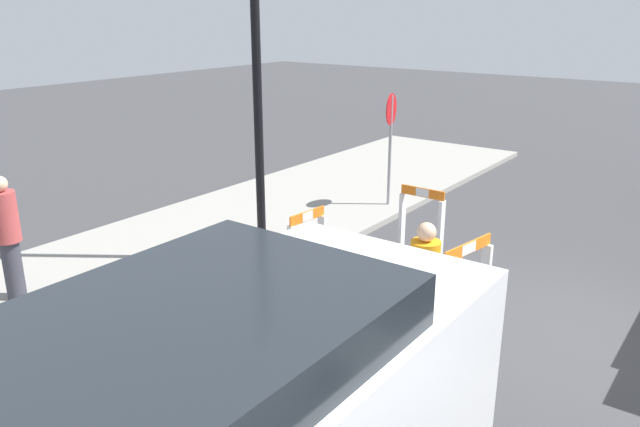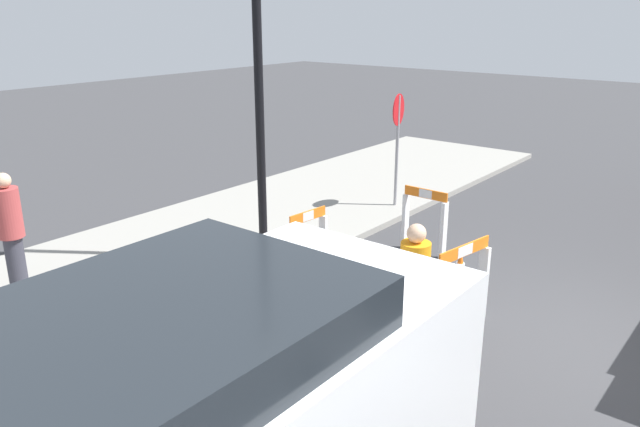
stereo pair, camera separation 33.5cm
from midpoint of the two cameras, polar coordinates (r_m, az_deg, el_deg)
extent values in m
plane|color=#38383A|center=(8.35, 27.17, -11.01)|extent=(60.00, 60.00, 0.00)
cube|color=gray|center=(11.15, -6.68, -1.48)|extent=(18.00, 3.87, 0.11)
cylinder|color=black|center=(9.69, -4.18, -3.38)|extent=(0.29, 0.29, 0.24)
cylinder|color=black|center=(9.06, -4.57, 12.56)|extent=(0.13, 0.13, 5.59)
cylinder|color=gray|center=(12.12, 7.84, 5.63)|extent=(0.06, 0.06, 2.14)
cylinder|color=red|center=(11.97, 8.00, 9.37)|extent=(0.59, 0.15, 0.60)
cube|color=white|center=(8.14, -7.30, -6.44)|extent=(0.14, 0.10, 0.83)
cube|color=white|center=(7.44, -4.45, -8.83)|extent=(0.14, 0.10, 0.83)
cube|color=orange|center=(7.59, -6.06, -4.23)|extent=(0.33, 0.88, 0.15)
cube|color=white|center=(7.59, -6.06, -4.23)|extent=(0.12, 0.27, 0.14)
cube|color=white|center=(7.60, 12.02, -8.06)|extent=(0.08, 0.14, 0.96)
cube|color=white|center=(8.29, 15.78, -6.08)|extent=(0.08, 0.14, 0.96)
cube|color=orange|center=(7.72, 14.30, -3.29)|extent=(0.95, 0.19, 0.15)
cube|color=white|center=(7.72, 14.30, -3.29)|extent=(0.29, 0.08, 0.14)
cube|color=white|center=(10.03, 12.17, -1.56)|extent=(0.13, 0.06, 0.94)
cube|color=white|center=(10.35, 8.73, -0.73)|extent=(0.13, 0.06, 0.94)
cube|color=orange|center=(10.02, 10.59, 1.80)|extent=(0.04, 0.77, 0.15)
cube|color=white|center=(10.02, 10.59, 1.80)|extent=(0.04, 0.23, 0.14)
cube|color=white|center=(9.56, 1.30, -2.52)|extent=(0.07, 0.14, 0.82)
cube|color=white|center=(9.11, -1.54, -3.59)|extent=(0.07, 0.14, 0.82)
cube|color=orange|center=(9.16, -0.08, -0.22)|extent=(0.73, 0.09, 0.15)
cube|color=white|center=(9.16, -0.08, -0.22)|extent=(0.22, 0.05, 0.14)
cube|color=black|center=(9.23, 13.59, -6.44)|extent=(0.30, 0.30, 0.04)
cone|color=orange|center=(9.12, 13.72, -4.80)|extent=(0.22, 0.22, 0.53)
cylinder|color=white|center=(9.11, 13.73, -4.65)|extent=(0.13, 0.13, 0.07)
cube|color=black|center=(7.19, 2.87, -13.47)|extent=(0.30, 0.30, 0.04)
cone|color=orange|center=(7.06, 2.90, -11.70)|extent=(0.22, 0.22, 0.47)
cylinder|color=white|center=(7.05, 2.91, -11.53)|extent=(0.13, 0.13, 0.07)
cube|color=black|center=(8.63, -5.75, -7.81)|extent=(0.30, 0.30, 0.04)
cone|color=orange|center=(8.53, -5.80, -6.40)|extent=(0.23, 0.22, 0.43)
cylinder|color=white|center=(8.52, -5.80, -6.27)|extent=(0.13, 0.13, 0.06)
cylinder|color=#33333D|center=(6.79, 9.73, -11.77)|extent=(0.31, 0.31, 0.86)
cylinder|color=orange|center=(6.43, 10.11, -5.65)|extent=(0.43, 0.43, 0.72)
sphere|color=#DBAD89|center=(6.26, 10.34, -1.81)|extent=(0.27, 0.27, 0.20)
cylinder|color=#33333D|center=(9.28, -25.08, -4.27)|extent=(0.26, 0.26, 0.80)
cylinder|color=#A33D3D|center=(9.05, -25.69, 0.05)|extent=(0.36, 0.36, 0.67)
sphere|color=#DBAD89|center=(8.94, -26.07, 2.71)|extent=(0.22, 0.22, 0.21)
cube|color=#1E2328|center=(3.61, -14.24, -13.95)|extent=(2.74, 1.77, 0.69)
cylinder|color=black|center=(5.94, -6.63, -17.94)|extent=(0.60, 0.18, 0.60)
camera|label=1|loc=(0.17, -88.93, 0.35)|focal=35.00mm
camera|label=2|loc=(0.17, 91.07, -0.35)|focal=35.00mm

